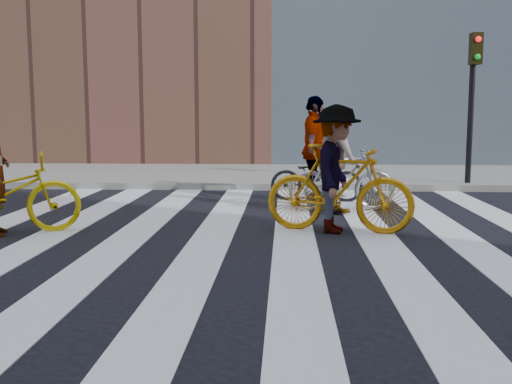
# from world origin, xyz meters

# --- Properties ---
(ground) EXTENTS (100.00, 100.00, 0.00)m
(ground) POSITION_xyz_m (0.00, 0.00, 0.00)
(ground) COLOR black
(ground) RESTS_ON ground
(sidewalk_far) EXTENTS (100.00, 5.00, 0.15)m
(sidewalk_far) POSITION_xyz_m (0.00, 7.50, 0.07)
(sidewalk_far) COLOR gray
(sidewalk_far) RESTS_ON ground
(zebra_crosswalk) EXTENTS (8.25, 10.00, 0.01)m
(zebra_crosswalk) POSITION_xyz_m (0.00, 0.00, 0.01)
(zebra_crosswalk) COLOR white
(zebra_crosswalk) RESTS_ON ground
(traffic_signal) EXTENTS (0.22, 0.42, 3.33)m
(traffic_signal) POSITION_xyz_m (4.40, 5.32, 2.28)
(traffic_signal) COLOR black
(traffic_signal) RESTS_ON ground
(bike_silver_mid) EXTENTS (1.89, 0.79, 1.10)m
(bike_silver_mid) POSITION_xyz_m (1.39, 2.29, 0.55)
(bike_silver_mid) COLOR #9C9FA6
(bike_silver_mid) RESTS_ON ground
(bike_yellow_right) EXTENTS (2.13, 1.03, 1.23)m
(bike_yellow_right) POSITION_xyz_m (1.17, 0.50, 0.62)
(bike_yellow_right) COLOR orange
(bike_yellow_right) RESTS_ON ground
(bike_dark_rear) EXTENTS (1.79, 0.81, 0.91)m
(bike_dark_rear) POSITION_xyz_m (1.01, 3.48, 0.46)
(bike_dark_rear) COLOR black
(bike_dark_rear) RESTS_ON ground
(rider_mid) EXTENTS (0.77, 0.92, 1.72)m
(rider_mid) POSITION_xyz_m (1.34, 2.29, 0.86)
(rider_mid) COLOR slate
(rider_mid) RESTS_ON ground
(rider_right) EXTENTS (0.90, 1.27, 1.77)m
(rider_right) POSITION_xyz_m (1.12, 0.50, 0.89)
(rider_right) COLOR slate
(rider_right) RESTS_ON ground
(rider_rear) EXTENTS (0.62, 1.21, 1.98)m
(rider_rear) POSITION_xyz_m (0.96, 3.48, 0.99)
(rider_rear) COLOR slate
(rider_rear) RESTS_ON ground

